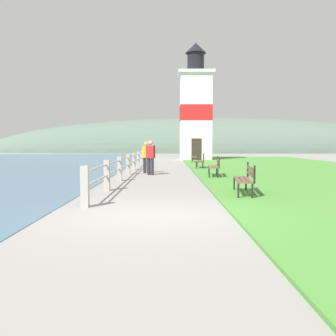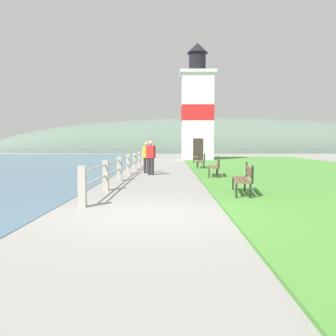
{
  "view_description": "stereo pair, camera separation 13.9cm",
  "coord_description": "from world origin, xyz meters",
  "px_view_note": "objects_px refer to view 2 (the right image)",
  "views": [
    {
      "loc": [
        0.37,
        -7.83,
        1.51
      ],
      "look_at": [
        0.36,
        10.89,
        0.3
      ],
      "focal_mm": 40.0,
      "sensor_mm": 36.0,
      "label": 1
    },
    {
      "loc": [
        0.51,
        -7.83,
        1.51
      ],
      "look_at": [
        0.36,
        10.89,
        0.3
      ],
      "focal_mm": 40.0,
      "sensor_mm": 36.0,
      "label": 2
    }
  ],
  "objects_px": {
    "person_strolling": "(151,156)",
    "park_bench_far": "(202,160)",
    "park_bench_by_lighthouse": "(197,156)",
    "person_by_railing": "(147,156)",
    "park_bench_midway": "(215,165)",
    "park_bench_near": "(244,177)",
    "lighthouse": "(197,110)"
  },
  "relations": [
    {
      "from": "person_strolling",
      "to": "park_bench_far",
      "type": "bearing_deg",
      "value": -8.01
    },
    {
      "from": "park_bench_by_lighthouse",
      "to": "person_by_railing",
      "type": "bearing_deg",
      "value": 77.74
    },
    {
      "from": "park_bench_midway",
      "to": "park_bench_far",
      "type": "xyz_separation_m",
      "value": [
        -0.11,
        5.85,
        -0.0
      ]
    },
    {
      "from": "park_bench_far",
      "to": "person_strolling",
      "type": "relative_size",
      "value": 1.02
    },
    {
      "from": "park_bench_far",
      "to": "person_strolling",
      "type": "xyz_separation_m",
      "value": [
        -2.88,
        -4.63,
        0.37
      ]
    },
    {
      "from": "person_strolling",
      "to": "park_bench_by_lighthouse",
      "type": "bearing_deg",
      "value": 9.3
    },
    {
      "from": "park_bench_midway",
      "to": "park_bench_far",
      "type": "distance_m",
      "value": 5.85
    },
    {
      "from": "park_bench_near",
      "to": "park_bench_far",
      "type": "distance_m",
      "value": 11.89
    },
    {
      "from": "park_bench_by_lighthouse",
      "to": "person_strolling",
      "type": "height_order",
      "value": "person_strolling"
    },
    {
      "from": "park_bench_far",
      "to": "park_bench_by_lighthouse",
      "type": "relative_size",
      "value": 0.94
    },
    {
      "from": "park_bench_near",
      "to": "person_strolling",
      "type": "relative_size",
      "value": 1.16
    },
    {
      "from": "park_bench_midway",
      "to": "lighthouse",
      "type": "xyz_separation_m",
      "value": [
        0.43,
        18.26,
        4.1
      ]
    },
    {
      "from": "park_bench_far",
      "to": "person_by_railing",
      "type": "xyz_separation_m",
      "value": [
        -3.15,
        -3.49,
        0.34
      ]
    },
    {
      "from": "park_bench_by_lighthouse",
      "to": "person_by_railing",
      "type": "distance_m",
      "value": 11.2
    },
    {
      "from": "park_bench_near",
      "to": "lighthouse",
      "type": "bearing_deg",
      "value": -84.07
    },
    {
      "from": "park_bench_near",
      "to": "park_bench_far",
      "type": "height_order",
      "value": "same"
    },
    {
      "from": "park_bench_near",
      "to": "park_bench_midway",
      "type": "distance_m",
      "value": 6.03
    },
    {
      "from": "park_bench_far",
      "to": "person_by_railing",
      "type": "relative_size",
      "value": 1.06
    },
    {
      "from": "park_bench_near",
      "to": "park_bench_by_lighthouse",
      "type": "height_order",
      "value": "same"
    },
    {
      "from": "park_bench_near",
      "to": "park_bench_by_lighthouse",
      "type": "bearing_deg",
      "value": -83.24
    },
    {
      "from": "park_bench_midway",
      "to": "park_bench_far",
      "type": "relative_size",
      "value": 1.14
    },
    {
      "from": "person_strolling",
      "to": "person_by_railing",
      "type": "xyz_separation_m",
      "value": [
        -0.27,
        1.14,
        -0.03
      ]
    },
    {
      "from": "lighthouse",
      "to": "person_strolling",
      "type": "xyz_separation_m",
      "value": [
        -3.42,
        -17.04,
        -3.74
      ]
    },
    {
      "from": "park_bench_far",
      "to": "park_bench_by_lighthouse",
      "type": "height_order",
      "value": "same"
    },
    {
      "from": "lighthouse",
      "to": "person_by_railing",
      "type": "xyz_separation_m",
      "value": [
        -3.69,
        -15.89,
        -3.77
      ]
    },
    {
      "from": "park_bench_midway",
      "to": "park_bench_by_lighthouse",
      "type": "height_order",
      "value": "same"
    },
    {
      "from": "park_bench_by_lighthouse",
      "to": "person_strolling",
      "type": "xyz_separation_m",
      "value": [
        -3.08,
        -11.83,
        0.37
      ]
    },
    {
      "from": "park_bench_near",
      "to": "lighthouse",
      "type": "distance_m",
      "value": 24.64
    },
    {
      "from": "park_bench_near",
      "to": "person_by_railing",
      "type": "height_order",
      "value": "person_by_railing"
    },
    {
      "from": "park_bench_far",
      "to": "person_by_railing",
      "type": "bearing_deg",
      "value": 54.02
    },
    {
      "from": "person_by_railing",
      "to": "park_bench_far",
      "type": "bearing_deg",
      "value": -58.57
    },
    {
      "from": "park_bench_far",
      "to": "person_by_railing",
      "type": "height_order",
      "value": "person_by_railing"
    }
  ]
}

